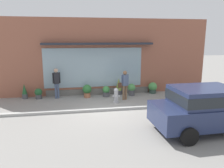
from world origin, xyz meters
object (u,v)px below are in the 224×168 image
potted_plant_trailing_edge (25,92)px  potted_plant_window_center (87,90)px  potted_plant_doorstep (38,93)px  pedestrian_with_handbag (125,83)px  potted_plant_window_right (153,88)px  parked_car_navy (206,107)px  fire_hydrant (116,95)px  potted_plant_corner_tall (119,87)px  potted_plant_window_left (106,91)px  pedestrian_passerby (56,81)px  potted_plant_low_front (132,89)px

potted_plant_trailing_edge → potted_plant_window_center: potted_plant_trailing_edge is taller
potted_plant_doorstep → potted_plant_window_center: size_ratio=0.79×
pedestrian_with_handbag → potted_plant_window_right: (2.11, 1.17, -0.61)m
parked_car_navy → potted_plant_doorstep: parked_car_navy is taller
potted_plant_trailing_edge → potted_plant_window_right: potted_plant_trailing_edge is taller
fire_hydrant → parked_car_navy: bearing=-58.0°
potted_plant_corner_tall → potted_plant_window_right: 2.19m
potted_plant_window_left → potted_plant_window_center: (-1.14, 0.01, 0.10)m
pedestrian_passerby → potted_plant_window_left: pedestrian_passerby is taller
pedestrian_passerby → potted_plant_window_right: size_ratio=2.49×
potted_plant_window_center → potted_plant_doorstep: bearing=176.4°
potted_plant_low_front → potted_plant_trailing_edge: potted_plant_trailing_edge is taller
potted_plant_window_right → potted_plant_window_center: bearing=-176.2°
potted_plant_trailing_edge → parked_car_navy: bearing=-37.7°
pedestrian_with_handbag → pedestrian_passerby: pedestrian_passerby is taller
pedestrian_passerby → potted_plant_corner_tall: pedestrian_passerby is taller
pedestrian_passerby → potted_plant_window_center: pedestrian_passerby is taller
pedestrian_passerby → potted_plant_window_left: 2.96m
pedestrian_with_handbag → fire_hydrant: bearing=20.3°
pedestrian_with_handbag → potted_plant_low_front: (0.65, 0.85, -0.57)m
fire_hydrant → potted_plant_low_front: 1.81m
pedestrian_passerby → potted_plant_doorstep: pedestrian_passerby is taller
fire_hydrant → potted_plant_window_left: size_ratio=1.28×
pedestrian_passerby → potted_plant_doorstep: 1.27m
pedestrian_passerby → potted_plant_corner_tall: (3.71, 0.29, -0.55)m
fire_hydrant → potted_plant_window_right: (2.68, 1.66, -0.04)m
potted_plant_low_front → potted_plant_window_center: bearing=179.1°
parked_car_navy → potted_plant_window_right: size_ratio=5.91×
potted_plant_window_center → potted_plant_corner_tall: bearing=10.7°
parked_car_navy → potted_plant_trailing_edge: size_ratio=4.81×
potted_plant_window_right → potted_plant_trailing_edge: bearing=179.4°
potted_plant_window_left → potted_plant_low_front: potted_plant_low_front is taller
potted_plant_low_front → potted_plant_trailing_edge: 6.29m
potted_plant_trailing_edge → potted_plant_corner_tall: bearing=0.1°
potted_plant_window_right → potted_plant_doorstep: bearing=-179.2°
potted_plant_low_front → potted_plant_doorstep: potted_plant_low_front is taller
pedestrian_passerby → potted_plant_trailing_edge: (-1.85, 0.28, -0.62)m
fire_hydrant → pedestrian_passerby: 3.58m
potted_plant_low_front → pedestrian_with_handbag: bearing=-127.2°
parked_car_navy → potted_plant_window_center: (-4.08, 5.56, -0.52)m
pedestrian_with_handbag → parked_car_navy: (2.03, -4.67, -0.02)m
pedestrian_with_handbag → pedestrian_passerby: bearing=-34.7°
potted_plant_trailing_edge → potted_plant_low_front: bearing=-3.7°
pedestrian_with_handbag → pedestrian_passerby: 3.91m
pedestrian_with_handbag → potted_plant_doorstep: bearing=-32.6°
potted_plant_window_left → potted_plant_window_center: size_ratio=0.83×
parked_car_navy → potted_plant_corner_tall: 6.31m
potted_plant_low_front → potted_plant_window_right: 1.50m
fire_hydrant → pedestrian_passerby: size_ratio=0.46×
potted_plant_low_front → pedestrian_passerby: bearing=178.4°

